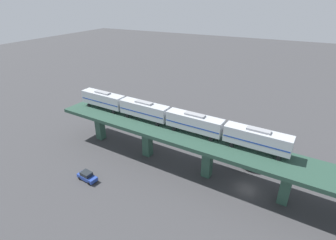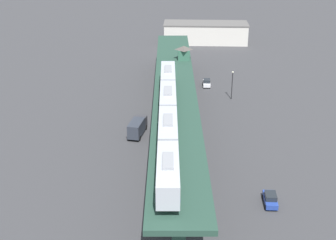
{
  "view_description": "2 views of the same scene",
  "coord_description": "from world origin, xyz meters",
  "px_view_note": "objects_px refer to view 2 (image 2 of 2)",
  "views": [
    {
      "loc": [
        42.54,
        4.52,
        34.22
      ],
      "look_at": [
        -2.87,
        -18.61,
        9.69
      ],
      "focal_mm": 28.0,
      "sensor_mm": 36.0,
      "label": 1
    },
    {
      "loc": [
        -8.3,
        -88.13,
        40.25
      ],
      "look_at": [
        -2.87,
        -18.61,
        9.69
      ],
      "focal_mm": 50.0,
      "sensor_mm": 36.0,
      "label": 2
    }
  ],
  "objects_px": {
    "delivery_truck": "(137,127)",
    "street_lamp": "(232,83)",
    "subway_train": "(168,114)",
    "street_car_white": "(207,83)",
    "warehouse_building": "(206,33)",
    "street_car_blue": "(270,199)",
    "signal_hut": "(184,52)"
  },
  "relations": [
    {
      "from": "street_car_white",
      "to": "warehouse_building",
      "type": "bearing_deg",
      "value": 81.78
    },
    {
      "from": "street_car_blue",
      "to": "delivery_truck",
      "type": "xyz_separation_m",
      "value": [
        -19.61,
        26.08,
        0.82
      ]
    },
    {
      "from": "street_car_white",
      "to": "delivery_truck",
      "type": "relative_size",
      "value": 0.61
    },
    {
      "from": "street_car_blue",
      "to": "warehouse_building",
      "type": "height_order",
      "value": "warehouse_building"
    },
    {
      "from": "street_car_blue",
      "to": "signal_hut",
      "type": "bearing_deg",
      "value": 98.74
    },
    {
      "from": "subway_train",
      "to": "street_lamp",
      "type": "height_order",
      "value": "subway_train"
    },
    {
      "from": "subway_train",
      "to": "street_car_white",
      "type": "bearing_deg",
      "value": 72.75
    },
    {
      "from": "delivery_truck",
      "to": "warehouse_building",
      "type": "distance_m",
      "value": 76.65
    },
    {
      "from": "signal_hut",
      "to": "warehouse_building",
      "type": "relative_size",
      "value": 0.12
    },
    {
      "from": "signal_hut",
      "to": "warehouse_building",
      "type": "xyz_separation_m",
      "value": [
        12.87,
        48.07,
        -6.58
      ]
    },
    {
      "from": "street_car_white",
      "to": "signal_hut",
      "type": "bearing_deg",
      "value": -152.76
    },
    {
      "from": "street_car_white",
      "to": "warehouse_building",
      "type": "distance_m",
      "value": 45.3
    },
    {
      "from": "street_car_blue",
      "to": "delivery_truck",
      "type": "distance_m",
      "value": 32.64
    },
    {
      "from": "subway_train",
      "to": "signal_hut",
      "type": "xyz_separation_m",
      "value": [
        6.92,
        39.61,
        -0.74
      ]
    },
    {
      "from": "delivery_truck",
      "to": "street_lamp",
      "type": "xyz_separation_m",
      "value": [
        22.71,
        18.22,
        2.35
      ]
    },
    {
      "from": "street_car_blue",
      "to": "warehouse_building",
      "type": "distance_m",
      "value": 98.79
    },
    {
      "from": "subway_train",
      "to": "signal_hut",
      "type": "distance_m",
      "value": 40.22
    },
    {
      "from": "signal_hut",
      "to": "street_lamp",
      "type": "height_order",
      "value": "signal_hut"
    },
    {
      "from": "street_car_white",
      "to": "subway_train",
      "type": "bearing_deg",
      "value": -107.25
    },
    {
      "from": "street_car_white",
      "to": "street_car_blue",
      "type": "relative_size",
      "value": 1.0
    },
    {
      "from": "street_car_blue",
      "to": "street_lamp",
      "type": "xyz_separation_m",
      "value": [
        3.1,
        44.3,
        3.17
      ]
    },
    {
      "from": "subway_train",
      "to": "street_car_blue",
      "type": "height_order",
      "value": "subway_train"
    },
    {
      "from": "subway_train",
      "to": "street_car_blue",
      "type": "bearing_deg",
      "value": -36.7
    },
    {
      "from": "street_lamp",
      "to": "warehouse_building",
      "type": "height_order",
      "value": "street_lamp"
    },
    {
      "from": "street_lamp",
      "to": "delivery_truck",
      "type": "bearing_deg",
      "value": -141.26
    },
    {
      "from": "signal_hut",
      "to": "street_car_white",
      "type": "xyz_separation_m",
      "value": [
        6.4,
        3.3,
        -9.05
      ]
    },
    {
      "from": "signal_hut",
      "to": "delivery_truck",
      "type": "bearing_deg",
      "value": -115.8
    },
    {
      "from": "signal_hut",
      "to": "subway_train",
      "type": "bearing_deg",
      "value": -99.91
    },
    {
      "from": "signal_hut",
      "to": "street_car_blue",
      "type": "bearing_deg",
      "value": -81.26
    },
    {
      "from": "street_car_blue",
      "to": "street_car_white",
      "type": "bearing_deg",
      "value": 91.46
    },
    {
      "from": "street_lamp",
      "to": "warehouse_building",
      "type": "relative_size",
      "value": 0.23
    },
    {
      "from": "signal_hut",
      "to": "street_lamp",
      "type": "relative_size",
      "value": 0.5
    }
  ]
}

